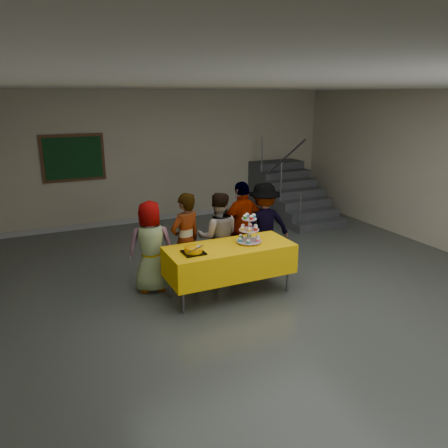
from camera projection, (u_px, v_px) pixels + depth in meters
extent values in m
plane|color=#4C514C|center=(283.00, 303.00, 6.31)|extent=(10.00, 10.00, 0.00)
cube|color=#AFA88D|center=(171.00, 156.00, 10.23)|extent=(8.00, 0.04, 3.00)
cube|color=silver|center=(293.00, 86.00, 5.45)|extent=(8.00, 10.00, 0.04)
cube|color=#999999|center=(174.00, 216.00, 10.62)|extent=(7.90, 0.03, 0.12)
cylinder|color=#595960|center=(183.00, 289.00, 5.91)|extent=(0.04, 0.04, 0.73)
cylinder|color=#595960|center=(288.00, 269.00, 6.58)|extent=(0.04, 0.04, 0.73)
cylinder|color=#595960|center=(170.00, 274.00, 6.41)|extent=(0.04, 0.04, 0.73)
cylinder|color=#595960|center=(269.00, 257.00, 7.09)|extent=(0.04, 0.04, 0.73)
cube|color=#595960|center=(230.00, 248.00, 6.39)|extent=(1.80, 0.70, 0.02)
cube|color=#FFBC05|center=(230.00, 260.00, 6.45)|extent=(1.88, 0.78, 0.44)
cylinder|color=silver|center=(249.00, 242.00, 6.52)|extent=(0.18, 0.18, 0.01)
cylinder|color=silver|center=(249.00, 229.00, 6.46)|extent=(0.02, 0.02, 0.42)
cylinder|color=silver|center=(249.00, 241.00, 6.51)|extent=(0.38, 0.38, 0.01)
cylinder|color=silver|center=(249.00, 230.00, 6.46)|extent=(0.30, 0.30, 0.01)
cylinder|color=silver|center=(249.00, 219.00, 6.42)|extent=(0.22, 0.22, 0.01)
cube|color=black|center=(193.00, 253.00, 6.08)|extent=(0.30, 0.30, 0.02)
cylinder|color=#FFA300|center=(193.00, 250.00, 6.07)|extent=(0.25, 0.25, 0.07)
ellipsoid|color=#FFA300|center=(193.00, 247.00, 6.06)|extent=(0.25, 0.25, 0.05)
ellipsoid|color=white|center=(197.00, 246.00, 6.05)|extent=(0.08, 0.08, 0.02)
cube|color=silver|center=(195.00, 249.00, 5.94)|extent=(0.30, 0.16, 0.04)
imported|color=slate|center=(151.00, 247.00, 6.55)|extent=(0.78, 0.61, 1.40)
imported|color=slate|center=(186.00, 241.00, 6.64)|extent=(0.64, 0.53, 1.50)
imported|color=slate|center=(218.00, 237.00, 6.96)|extent=(0.84, 0.74, 1.44)
imported|color=slate|center=(243.00, 227.00, 7.30)|extent=(0.95, 0.52, 1.54)
imported|color=slate|center=(264.00, 226.00, 7.48)|extent=(1.01, 0.66, 1.48)
cube|color=#424447|center=(320.00, 225.00, 9.76)|extent=(1.30, 0.30, 0.18)
cube|color=#424447|center=(312.00, 218.00, 10.00)|extent=(1.30, 0.30, 0.36)
cube|color=#424447|center=(305.00, 211.00, 10.23)|extent=(1.30, 0.30, 0.54)
cube|color=#424447|center=(298.00, 205.00, 10.47)|extent=(1.30, 0.30, 0.72)
cube|color=#424447|center=(291.00, 198.00, 10.70)|extent=(1.30, 0.30, 0.90)
cube|color=#424447|center=(285.00, 192.00, 10.94)|extent=(1.30, 0.30, 1.08)
cube|color=#424447|center=(279.00, 187.00, 11.17)|extent=(1.30, 0.30, 1.26)
cube|color=#424447|center=(273.00, 185.00, 11.43)|extent=(1.30, 0.30, 1.26)
cylinder|color=#595960|center=(300.00, 213.00, 9.37)|extent=(0.04, 0.04, 0.90)
cylinder|color=#595960|center=(281.00, 182.00, 9.92)|extent=(0.04, 0.04, 0.90)
cylinder|color=#595960|center=(262.00, 153.00, 10.55)|extent=(0.04, 0.04, 0.90)
cylinder|color=#595960|center=(281.00, 162.00, 9.83)|extent=(0.04, 1.85, 1.20)
cube|color=#472B16|center=(73.00, 158.00, 9.29)|extent=(1.30, 0.04, 1.00)
cube|color=#123919|center=(73.00, 158.00, 9.27)|extent=(1.18, 0.02, 0.88)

